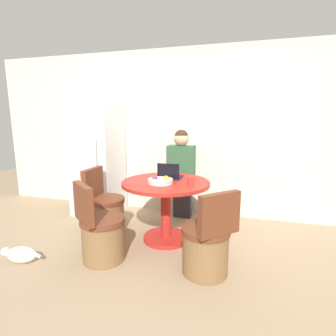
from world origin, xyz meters
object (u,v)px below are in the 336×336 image
Objects in this scene: chair_left_side at (106,212)px; laptop at (170,175)px; person_seated at (182,170)px; chair_near_left_corner at (101,235)px; fruit_bowl at (161,181)px; dining_table at (166,199)px; cat at (21,254)px; chair_near_right_corner at (207,246)px; refrigerator at (98,160)px.

laptop reaches higher than chair_left_side.
laptop is (-0.02, -0.60, 0.04)m from person_seated.
chair_near_left_corner reaches higher than fruit_bowl.
dining_table is 0.79× the size of person_seated.
chair_near_right_corner is at bearing 176.34° from cat.
person_seated reaches higher than fruit_bowl.
chair_left_side is 0.64× the size of person_seated.
fruit_bowl is at bearing 86.44° from person_seated.
cat is (0.01, -1.66, -0.78)m from refrigerator.
chair_left_side is at bearing -25.55° from chair_near_left_corner.
chair_near_right_corner is 0.95m from fruit_bowl.
fruit_bowl is at bearing -104.81° from dining_table.
dining_table is 0.89m from chair_left_side.
chair_near_right_corner is (1.45, -0.61, 0.00)m from chair_left_side.
laptop is at bearing -79.13° from chair_left_side.
chair_near_left_corner is at bearing 68.66° from person_seated.
chair_near_right_corner is at bearing 112.76° from person_seated.
chair_near_right_corner is at bearing -112.70° from chair_left_side.
laptop is 0.67× the size of cat.
person_seated reaches higher than chair_left_side.
fruit_bowl is (-0.63, 0.49, 0.51)m from chair_near_right_corner.
refrigerator is at bearing -20.11° from chair_near_left_corner.
cat is at bearing 39.63° from laptop.
refrigerator is at bearing 2.67° from person_seated.
refrigerator reaches higher than chair_near_left_corner.
refrigerator is at bearing 152.68° from dining_table.
person_seated is at bearing -111.94° from chair_near_right_corner.
chair_near_right_corner reaches higher than dining_table.
laptop is at bearing -97.23° from chair_near_right_corner.
chair_near_left_corner is 1.00× the size of chair_near_right_corner.
laptop reaches higher than chair_near_right_corner.
person_seated is 3.23× the size of cat.
person_seated is at bearing 86.44° from fruit_bowl.
chair_near_left_corner and chair_near_right_corner have the same top height.
cat is at bearing -34.42° from chair_near_right_corner.
cat is at bearing 51.47° from person_seated.
chair_near_right_corner reaches higher than fruit_bowl.
chair_left_side is 1.00× the size of chair_near_left_corner.
chair_near_right_corner is (0.60, -0.61, -0.25)m from dining_table.
laptop is (0.01, 0.17, 0.27)m from dining_table.
dining_table is 1.72m from cat.
fruit_bowl reaches higher than cat.
chair_near_right_corner is at bearing -37.87° from fruit_bowl.
chair_left_side is 1.26m from person_seated.
cat is (-1.35, -0.96, -0.44)m from dining_table.
chair_left_side is at bearing 172.06° from fruit_bowl.
cat is at bearing -147.40° from fruit_bowl.
chair_near_right_corner is at bearing -33.74° from refrigerator.
fruit_bowl is at bearing -31.63° from refrigerator.
laptop is at bearing -21.42° from refrigerator.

